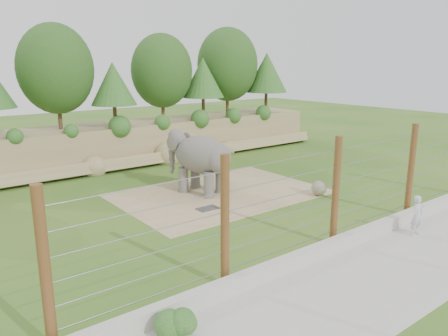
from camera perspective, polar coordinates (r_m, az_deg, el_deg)
ground at (r=19.58m, az=3.60°, el=-5.66°), size 90.00×90.00×0.00m
back_embankment at (r=29.56m, az=-11.99°, el=8.53°), size 30.00×5.52×8.77m
dirt_patch at (r=22.08m, az=-0.56°, el=-3.33°), size 10.00×7.00×0.02m
drain_grate at (r=19.80m, az=-2.16°, el=-5.30°), size 1.00×0.60×0.03m
elephant at (r=21.91m, az=-2.95°, el=0.60°), size 2.67×4.06×3.04m
stone_ball at (r=22.13m, az=12.29°, el=-2.59°), size 0.75×0.75×0.75m
retaining_wall at (r=16.34m, az=15.41°, el=-9.24°), size 26.00×0.35×0.50m
walkway at (r=15.45m, az=21.39°, el=-12.10°), size 26.00×4.00×0.01m
barrier_fence at (r=16.04m, az=14.39°, el=-2.97°), size 20.26×0.26×4.00m
walkway_shrub at (r=11.16m, az=-6.14°, el=-19.50°), size 0.75×0.75×0.75m
zookeeper at (r=18.26m, az=23.93°, el=-5.68°), size 0.59×0.41×1.56m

